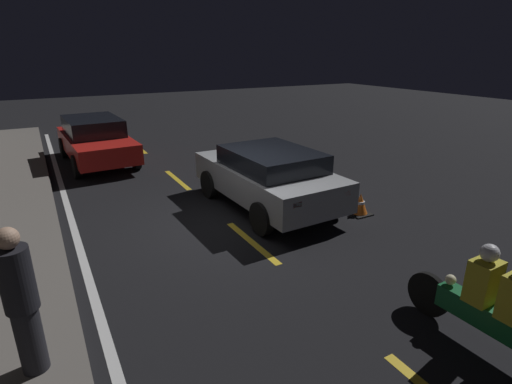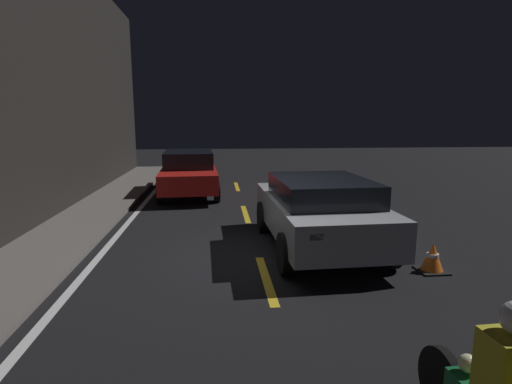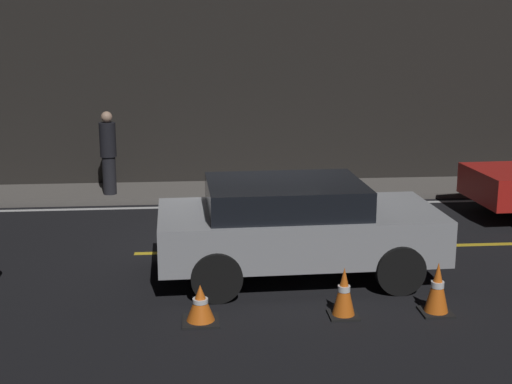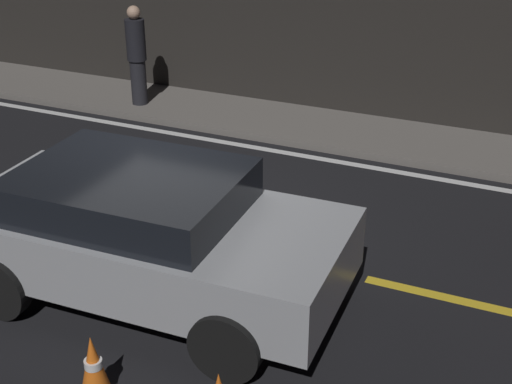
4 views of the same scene
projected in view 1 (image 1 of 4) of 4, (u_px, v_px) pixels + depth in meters
ground_plane at (230, 224)px, 8.58m from camera, size 56.00×56.00×0.00m
raised_curb at (14, 268)px, 6.72m from camera, size 28.00×1.63×0.12m
lane_dash_c at (252, 242)px, 7.76m from camera, size 2.00×0.14×0.01m
lane_dash_d at (177, 180)px, 11.46m from camera, size 2.00×0.14×0.01m
lane_dash_e at (139, 148)px, 15.17m from camera, size 2.00×0.14×0.01m
lane_solid_kerb at (82, 256)px, 7.23m from camera, size 25.20×0.14×0.01m
hatchback_silver at (268, 175)px, 9.25m from camera, size 4.11×2.11×1.42m
taxi_red at (95, 139)px, 12.95m from camera, size 4.51×2.06×1.46m
motorcycle at (493, 305)px, 4.77m from camera, size 2.19×0.38×1.38m
traffic_cone_near at (360, 204)px, 9.00m from camera, size 0.46×0.46×0.49m
traffic_cone_mid at (311, 180)px, 10.45m from camera, size 0.37×0.37×0.66m
traffic_cone_far at (286, 168)px, 11.44m from camera, size 0.40×0.40×0.69m
pedestrian at (22, 301)px, 4.22m from camera, size 0.34×0.34×1.75m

